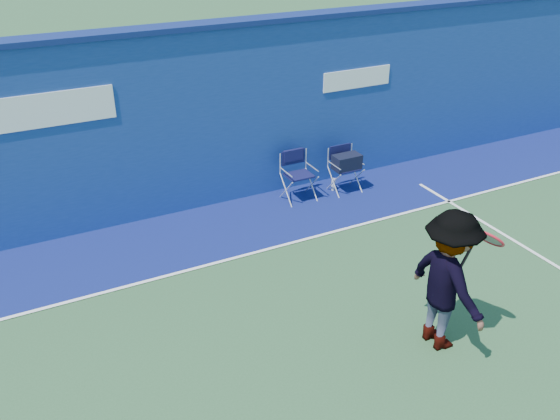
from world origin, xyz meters
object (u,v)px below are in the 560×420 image
water_bottle (333,185)px  tennis_player (448,281)px  directors_chair_left (298,184)px  directors_chair_right (345,174)px

water_bottle → tennis_player: tennis_player is taller
directors_chair_left → directors_chair_right: size_ratio=1.05×
water_bottle → tennis_player: (-1.05, -4.19, 0.77)m
directors_chair_right → tennis_player: size_ratio=0.47×
directors_chair_left → water_bottle: 0.76m
directors_chair_left → directors_chair_right: (0.92, -0.10, 0.06)m
directors_chair_right → water_bottle: directors_chair_right is taller
directors_chair_left → water_bottle: bearing=1.0°
water_bottle → directors_chair_right: bearing=-31.5°
directors_chair_right → tennis_player: 4.29m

